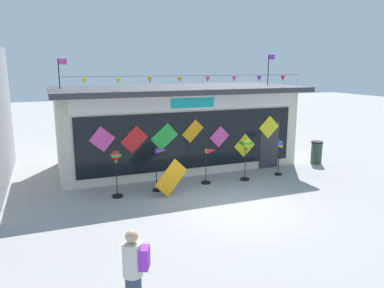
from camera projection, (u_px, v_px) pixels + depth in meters
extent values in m
plane|color=#9E9B99|center=(238.00, 208.00, 11.52)|extent=(80.00, 80.00, 0.00)
cube|color=beige|center=(175.00, 128.00, 16.32)|extent=(9.88, 4.04, 3.28)
cube|color=#333338|center=(178.00, 89.00, 15.58)|extent=(10.28, 4.86, 0.20)
cube|color=white|center=(192.00, 103.00, 14.17)|extent=(9.09, 0.08, 0.55)
cube|color=#19B7BC|center=(193.00, 103.00, 14.14)|extent=(1.78, 0.04, 0.39)
cube|color=black|center=(192.00, 140.00, 14.49)|extent=(8.89, 0.06, 2.24)
cube|color=#333338|center=(269.00, 145.00, 15.86)|extent=(0.90, 0.07, 2.00)
cube|color=#EA4CA3|center=(102.00, 139.00, 13.12)|extent=(0.94, 0.03, 0.94)
cube|color=red|center=(134.00, 140.00, 13.55)|extent=(1.05, 0.03, 1.04)
cube|color=green|center=(164.00, 137.00, 13.97)|extent=(1.09, 0.03, 1.06)
cube|color=orange|center=(193.00, 131.00, 14.35)|extent=(0.91, 0.03, 0.91)
cube|color=#EA4CA3|center=(219.00, 137.00, 14.83)|extent=(0.87, 0.03, 0.87)
cube|color=yellow|center=(244.00, 146.00, 15.34)|extent=(0.98, 0.03, 0.98)
cube|color=yellow|center=(269.00, 127.00, 15.61)|extent=(0.98, 0.03, 0.98)
cylinder|color=black|center=(194.00, 76.00, 13.81)|extent=(9.49, 0.01, 0.01)
cone|color=yellow|center=(84.00, 81.00, 12.41)|extent=(0.20, 0.20, 0.22)
cone|color=yellow|center=(118.00, 80.00, 12.82)|extent=(0.20, 0.20, 0.22)
cone|color=orange|center=(150.00, 80.00, 13.23)|extent=(0.20, 0.20, 0.22)
cone|color=orange|center=(180.00, 80.00, 13.64)|extent=(0.20, 0.20, 0.22)
cone|color=#EA4CA3|center=(208.00, 79.00, 14.05)|extent=(0.20, 0.20, 0.22)
cone|color=#EA4CA3|center=(234.00, 79.00, 14.46)|extent=(0.20, 0.20, 0.22)
cone|color=purple|center=(259.00, 78.00, 14.87)|extent=(0.20, 0.20, 0.22)
cone|color=red|center=(283.00, 78.00, 15.27)|extent=(0.20, 0.20, 0.22)
cylinder|color=black|center=(59.00, 74.00, 14.13)|extent=(0.04, 0.04, 1.14)
cube|color=#EA4CA3|center=(62.00, 62.00, 14.09)|extent=(0.32, 0.02, 0.22)
cylinder|color=black|center=(268.00, 69.00, 17.48)|extent=(0.04, 0.04, 1.39)
cube|color=purple|center=(272.00, 57.00, 17.42)|extent=(0.32, 0.02, 0.22)
cylinder|color=black|center=(117.00, 196.00, 12.46)|extent=(0.37, 0.37, 0.06)
cylinder|color=black|center=(117.00, 178.00, 12.33)|extent=(0.03, 0.03, 1.31)
sphere|color=red|center=(116.00, 155.00, 12.16)|extent=(0.29, 0.29, 0.29)
cube|color=green|center=(116.00, 155.00, 12.16)|extent=(0.30, 0.30, 0.06)
cube|color=brown|center=(116.00, 161.00, 12.21)|extent=(0.10, 0.10, 0.10)
cylinder|color=black|center=(157.00, 190.00, 13.06)|extent=(0.31, 0.31, 0.06)
cylinder|color=black|center=(156.00, 171.00, 12.92)|extent=(0.03, 0.03, 1.45)
cone|color=purple|center=(162.00, 150.00, 12.84)|extent=(0.42, 0.19, 0.18)
cylinder|color=purple|center=(156.00, 151.00, 12.77)|extent=(0.03, 0.16, 0.16)
cylinder|color=black|center=(206.00, 183.00, 13.89)|extent=(0.35, 0.35, 0.06)
cylinder|color=black|center=(206.00, 167.00, 13.77)|extent=(0.03, 0.03, 1.25)
cone|color=red|center=(212.00, 150.00, 13.72)|extent=(0.45, 0.24, 0.21)
cylinder|color=yellow|center=(206.00, 151.00, 13.64)|extent=(0.03, 0.16, 0.16)
cylinder|color=black|center=(245.00, 179.00, 14.32)|extent=(0.37, 0.37, 0.06)
cylinder|color=black|center=(245.00, 164.00, 14.19)|extent=(0.03, 0.03, 1.28)
sphere|color=yellow|center=(246.00, 143.00, 14.02)|extent=(0.39, 0.39, 0.39)
cube|color=green|center=(246.00, 143.00, 14.02)|extent=(0.39, 0.39, 0.08)
cube|color=brown|center=(246.00, 149.00, 14.07)|extent=(0.10, 0.10, 0.10)
cylinder|color=black|center=(278.00, 174.00, 14.98)|extent=(0.29, 0.29, 0.06)
cylinder|color=black|center=(279.00, 159.00, 14.85)|extent=(0.03, 0.03, 1.29)
cylinder|color=black|center=(280.00, 144.00, 14.68)|extent=(0.06, 0.04, 0.06)
cone|color=#EA4CA3|center=(282.00, 144.00, 14.71)|extent=(0.14, 0.15, 0.14)
cone|color=#19B7BC|center=(280.00, 141.00, 14.66)|extent=(0.15, 0.14, 0.14)
cone|color=blue|center=(278.00, 144.00, 14.64)|extent=(0.14, 0.15, 0.14)
cone|color=yellow|center=(280.00, 146.00, 14.70)|extent=(0.15, 0.14, 0.14)
cylinder|color=beige|center=(132.00, 259.00, 6.19)|extent=(0.34, 0.34, 0.60)
sphere|color=tan|center=(132.00, 236.00, 6.10)|extent=(0.22, 0.22, 0.22)
cube|color=purple|center=(144.00, 258.00, 6.17)|extent=(0.26, 0.30, 0.38)
cylinder|color=#2D4238|center=(316.00, 153.00, 16.65)|extent=(0.48, 0.48, 0.94)
cylinder|color=black|center=(317.00, 142.00, 16.55)|extent=(0.52, 0.52, 0.08)
cube|color=orange|center=(171.00, 178.00, 12.49)|extent=(1.25, 0.31, 1.25)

